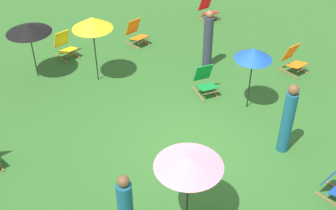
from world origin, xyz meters
name	(u,v)px	position (x,y,z in m)	size (l,w,h in m)	color
ground_plane	(194,148)	(0.00, 0.00, 0.00)	(40.00, 40.00, 0.00)	#2D6026
deckchair_1	(65,45)	(-1.12, 5.65, 0.37)	(0.64, 0.85, 0.83)	olive
deckchair_4	(293,60)	(4.41, 1.47, 0.37)	(0.57, 0.82, 0.83)	olive
deckchair_7	(205,81)	(1.52, 1.81, 0.37)	(0.58, 0.82, 0.83)	olive
deckchair_8	(136,33)	(1.17, 5.29, 0.37)	(0.63, 0.85, 0.83)	olive
deckchair_9	(208,9)	(4.24, 5.68, 0.37)	(0.53, 0.79, 0.83)	olive
umbrella_0	(28,29)	(-2.23, 4.95, 1.53)	(1.25, 1.25, 1.65)	black
umbrella_1	(189,162)	(-1.24, -1.68, 1.55)	(1.27, 1.27, 1.66)	black
umbrella_2	(254,54)	(2.11, 0.69, 1.60)	(0.94, 0.94, 1.74)	black
umbrella_3	(92,23)	(-0.78, 3.89, 1.78)	(1.10, 1.10, 1.94)	black
person_0	(288,119)	(1.78, -1.05, 0.88)	(0.38, 0.38, 1.80)	#195972
person_1	(208,40)	(2.36, 2.95, 0.86)	(0.38, 0.38, 1.79)	#333847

